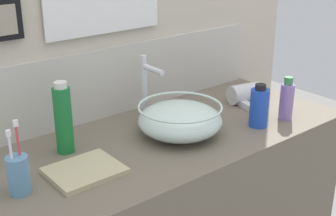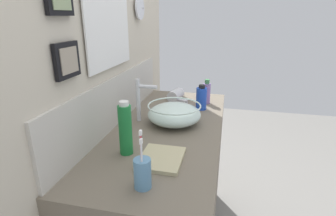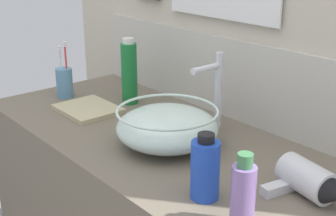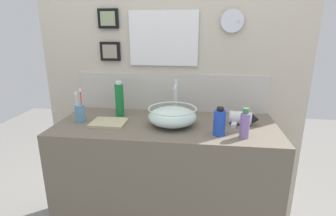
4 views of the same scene
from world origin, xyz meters
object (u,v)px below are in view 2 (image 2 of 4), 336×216
object	(u,v)px
toothbrush_cup	(142,173)
spray_bottle	(201,98)
soap_dispenser	(125,129)
faucet	(140,97)
hand_towel	(161,158)
glass_bowl_sink	(174,114)
lotion_bottle	(207,93)
hair_drier	(177,95)

from	to	relation	value
toothbrush_cup	spray_bottle	bearing A→B (deg)	-7.34
spray_bottle	soap_dispenser	size ratio (longest dim) A/B	0.67
faucet	hand_towel	world-z (taller)	faucet
glass_bowl_sink	lotion_bottle	xyz separation A→B (m)	(0.40, -0.14, 0.02)
toothbrush_cup	soap_dispenser	xyz separation A→B (m)	(0.21, 0.14, 0.06)
faucet	hair_drier	size ratio (longest dim) A/B	1.31
toothbrush_cup	hand_towel	distance (m)	0.20
glass_bowl_sink	hair_drier	bearing A→B (deg)	9.13
spray_bottle	soap_dispenser	xyz separation A→B (m)	(-0.64, 0.25, 0.04)
hand_towel	soap_dispenser	bearing A→B (deg)	81.61
faucet	hair_drier	bearing A→B (deg)	-16.08
faucet	lotion_bottle	bearing A→B (deg)	-39.42
faucet	hand_towel	xyz separation A→B (m)	(-0.39, -0.22, -0.13)
glass_bowl_sink	lotion_bottle	bearing A→B (deg)	-19.13
faucet	toothbrush_cup	bearing A→B (deg)	-161.01
soap_dispenser	lotion_bottle	bearing A→B (deg)	-19.65
faucet	spray_bottle	world-z (taller)	faucet
faucet	toothbrush_cup	world-z (taller)	faucet
faucet	hand_towel	distance (m)	0.47
hair_drier	spray_bottle	xyz separation A→B (m)	(-0.15, -0.19, 0.04)
spray_bottle	hand_towel	world-z (taller)	spray_bottle
spray_bottle	hair_drier	bearing A→B (deg)	50.53
glass_bowl_sink	faucet	world-z (taller)	faucet
glass_bowl_sink	hair_drier	xyz separation A→B (m)	(0.43, 0.07, -0.02)
hair_drier	faucet	bearing A→B (deg)	163.92
faucet	spray_bottle	xyz separation A→B (m)	(0.27, -0.31, -0.07)
faucet	glass_bowl_sink	bearing A→B (deg)	-90.00
faucet	soap_dispenser	size ratio (longest dim) A/B	1.02
hair_drier	hand_towel	distance (m)	0.82
glass_bowl_sink	hand_towel	bearing A→B (deg)	-176.17
spray_bottle	hand_towel	size ratio (longest dim) A/B	0.76
hair_drier	hand_towel	size ratio (longest dim) A/B	0.89
hand_towel	lotion_bottle	bearing A→B (deg)	-8.14
spray_bottle	hand_towel	bearing A→B (deg)	172.08
toothbrush_cup	spray_bottle	size ratio (longest dim) A/B	1.33
faucet	toothbrush_cup	distance (m)	0.62
glass_bowl_sink	soap_dispenser	world-z (taller)	soap_dispenser
spray_bottle	lotion_bottle	size ratio (longest dim) A/B	0.96
hair_drier	spray_bottle	size ratio (longest dim) A/B	1.17
glass_bowl_sink	spray_bottle	size ratio (longest dim) A/B	1.84
hand_towel	hair_drier	bearing A→B (deg)	6.61
glass_bowl_sink	spray_bottle	distance (m)	0.30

